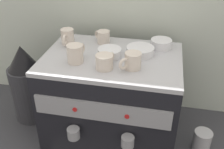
% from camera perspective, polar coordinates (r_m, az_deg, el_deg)
% --- Properties ---
extents(ground_plane, '(4.00, 4.00, 0.00)m').
position_cam_1_polar(ground_plane, '(1.48, 0.00, -12.42)').
color(ground_plane, '#38383D').
extents(tiled_backsplash_wall, '(2.80, 0.03, 1.04)m').
position_cam_1_polar(tiled_backsplash_wall, '(1.48, 2.64, 11.34)').
color(tiled_backsplash_wall, silver).
rests_on(tiled_backsplash_wall, ground_plane).
extents(espresso_machine, '(0.64, 0.55, 0.47)m').
position_cam_1_polar(espresso_machine, '(1.33, -0.04, -5.24)').
color(espresso_machine, black).
rests_on(espresso_machine, ground_plane).
extents(ceramic_cup_0, '(0.07, 0.11, 0.06)m').
position_cam_1_polar(ceramic_cup_0, '(1.10, -1.55, 2.87)').
color(ceramic_cup_0, beige).
rests_on(ceramic_cup_0, espresso_machine).
extents(ceramic_cup_1, '(0.07, 0.11, 0.08)m').
position_cam_1_polar(ceramic_cup_1, '(1.15, -7.94, 4.59)').
color(ceramic_cup_1, beige).
rests_on(ceramic_cup_1, espresso_machine).
extents(ceramic_cup_2, '(0.06, 0.10, 0.08)m').
position_cam_1_polar(ceramic_cup_2, '(1.34, -9.72, 8.12)').
color(ceramic_cup_2, beige).
rests_on(ceramic_cup_2, espresso_machine).
extents(ceramic_cup_3, '(0.09, 0.07, 0.06)m').
position_cam_1_polar(ceramic_cup_3, '(1.33, -1.95, 8.19)').
color(ceramic_cup_3, beige).
rests_on(ceramic_cup_3, espresso_machine).
extents(ceramic_cup_4, '(0.09, 0.09, 0.07)m').
position_cam_1_polar(ceramic_cup_4, '(1.09, 4.41, 2.97)').
color(ceramic_cup_4, beige).
rests_on(ceramic_cup_4, espresso_machine).
extents(ceramic_bowl_0, '(0.11, 0.11, 0.04)m').
position_cam_1_polar(ceramic_bowl_0, '(1.20, -0.59, 4.69)').
color(ceramic_bowl_0, white).
rests_on(ceramic_bowl_0, espresso_machine).
extents(ceramic_bowl_1, '(0.10, 0.10, 0.04)m').
position_cam_1_polar(ceramic_bowl_1, '(1.30, 10.66, 6.57)').
color(ceramic_bowl_1, white).
rests_on(ceramic_bowl_1, espresso_machine).
extents(ceramic_bowl_2, '(0.13, 0.13, 0.04)m').
position_cam_1_polar(ceramic_bowl_2, '(1.23, 6.17, 5.14)').
color(ceramic_bowl_2, white).
rests_on(ceramic_bowl_2, espresso_machine).
extents(coffee_grinder, '(0.19, 0.19, 0.45)m').
position_cam_1_polar(coffee_grinder, '(1.53, -17.99, -2.13)').
color(coffee_grinder, '#333338').
rests_on(coffee_grinder, ground_plane).
extents(milk_pitcher, '(0.09, 0.09, 0.12)m').
position_cam_1_polar(milk_pitcher, '(1.42, 19.02, -13.55)').
color(milk_pitcher, '#B7B7BC').
rests_on(milk_pitcher, ground_plane).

